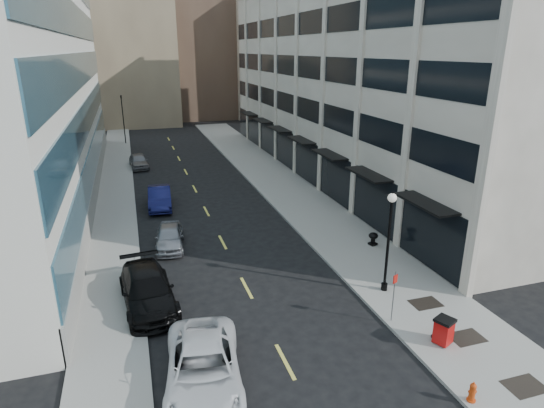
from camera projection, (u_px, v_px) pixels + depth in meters
ground at (304, 397)px, 15.76m from camera, size 160.00×160.00×0.00m
sidewalk_right at (301, 201)px, 35.92m from camera, size 5.00×80.00×0.15m
sidewalk_left at (115, 220)px, 31.95m from camera, size 3.00×80.00×0.15m
building_right at (371, 77)px, 42.02m from camera, size 15.30×46.50×18.25m
skyline_tan_near at (126, 32)px, 71.47m from camera, size 14.00×18.00×28.00m
skyline_brown at (197, 15)px, 77.51m from camera, size 12.00×16.00×34.00m
skyline_tan_far at (67, 52)px, 78.63m from camera, size 12.00×14.00×22.00m
skyline_stone at (263, 58)px, 77.20m from camera, size 10.00×14.00×20.00m
grate_near at (525, 386)px, 16.06m from camera, size 1.40×1.00×0.01m
grate_mid at (467, 337)px, 18.77m from camera, size 1.40×1.00×0.01m
grate_far at (426, 303)px, 21.30m from camera, size 1.40×1.00×0.01m
road_centerline at (214, 225)px, 31.10m from camera, size 0.15×68.20×0.01m
traffic_signal at (121, 98)px, 55.68m from camera, size 0.66×0.66×6.98m
car_white_van at (203, 368)px, 16.03m from camera, size 3.38×5.99×1.58m
car_black_pickup at (148, 290)px, 21.15m from camera, size 2.78×5.76×1.62m
car_silver_sedan at (170, 237)px, 27.45m from camera, size 2.13×4.24×1.39m
car_blue_sedan at (160, 198)px, 34.39m from camera, size 1.94×4.84×1.56m
car_grey_sedan at (139, 161)px, 45.90m from camera, size 2.01×4.33×1.44m
fire_hydrant at (472, 392)px, 15.29m from camera, size 0.30×0.30×0.75m
trash_bin at (444, 330)px, 18.24m from camera, size 0.92×0.92×1.13m
lamppost at (389, 234)px, 21.53m from camera, size 0.43×0.43×5.13m
sign_post at (394, 289)px, 19.46m from camera, size 0.27×0.14×2.40m
urn_planter at (373, 237)px, 27.53m from camera, size 0.57×0.57×0.79m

